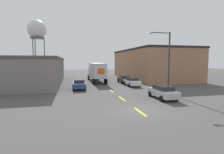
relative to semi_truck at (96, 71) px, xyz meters
name	(u,v)px	position (x,y,z in m)	size (l,w,h in m)	color
ground_plane	(138,110)	(0.54, -23.02, -2.38)	(160.00, 160.00, 0.00)	#4C4947
road_centerline	(122,99)	(0.54, -17.90, -2.38)	(0.20, 13.86, 0.01)	yellow
warehouse_left	(27,70)	(-13.83, 0.10, 0.22)	(13.37, 24.72, 5.20)	slate
warehouse_right	(150,64)	(14.70, 4.31, 1.32)	(12.95, 25.45, 7.40)	#9E7051
semi_truck	(96,71)	(0.00, 0.00, 0.00)	(2.76, 12.09, 4.01)	silver
parked_car_right_far	(124,79)	(5.22, -3.76, -1.55)	(2.03, 4.65, 1.57)	black
parked_car_left_far	(79,84)	(-4.14, -9.51, -1.55)	(2.03, 4.65, 1.57)	navy
parked_car_right_mid	(132,81)	(5.22, -8.16, -1.55)	(2.03, 4.65, 1.57)	silver
parked_car_right_near	(163,92)	(5.22, -19.02, -1.55)	(2.03, 4.65, 1.57)	#B2B2B7
water_tower	(37,30)	(-15.56, 22.47, 11.87)	(5.82, 5.82, 17.35)	#47474C
street_lamp	(167,58)	(7.13, -16.43, 2.48)	(3.16, 0.32, 8.29)	#2D2D30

